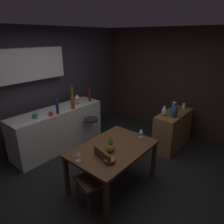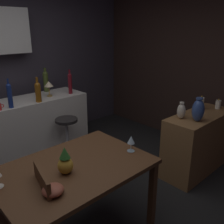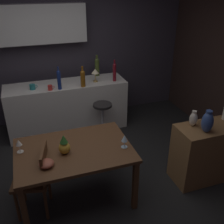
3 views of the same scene
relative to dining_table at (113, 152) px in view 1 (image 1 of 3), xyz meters
name	(u,v)px [view 1 (image 1 of 3)]	position (x,y,z in m)	size (l,w,h in m)	color
ground_plane	(108,174)	(0.16, 0.24, -0.66)	(9.00, 9.00, 0.00)	black
wall_kitchen_back	(34,83)	(0.10, 2.32, 0.75)	(5.20, 0.33, 2.60)	#38333D
wall_side_right	(163,80)	(2.71, 0.54, 0.64)	(0.10, 4.40, 2.60)	#33231E
dining_table	(113,152)	(0.00, 0.00, 0.00)	(1.35, 0.92, 0.74)	#56351E
kitchen_counter	(59,128)	(0.23, 1.76, -0.21)	(2.10, 0.60, 0.90)	silver
sideboard_cabinet	(173,130)	(1.88, -0.19, -0.25)	(1.10, 0.44, 0.82)	olive
chair_near_window	(96,176)	(-0.46, -0.06, -0.16)	(0.48, 0.48, 0.88)	#56351E
bar_stool	(91,131)	(0.73, 1.24, -0.31)	(0.34, 0.34, 0.66)	#262323
wine_glass_left	(78,153)	(-0.59, 0.14, 0.20)	(0.08, 0.08, 0.16)	silver
wine_glass_right	(141,131)	(0.58, -0.15, 0.20)	(0.08, 0.08, 0.16)	silver
pineapple_centerpiece	(111,145)	(-0.11, -0.05, 0.18)	(0.13, 0.13, 0.24)	gold
fruit_bowl	(110,160)	(-0.33, -0.22, 0.12)	(0.16, 0.16, 0.07)	#9E4C38
wine_bottle_ruby	(90,94)	(1.08, 1.62, 0.42)	(0.06, 0.06, 0.38)	maroon
wine_bottle_amber	(73,102)	(0.48, 1.53, 0.40)	(0.08, 0.08, 0.35)	#8C5114
wine_bottle_cobalt	(57,106)	(0.09, 1.53, 0.42)	(0.06, 0.06, 0.39)	navy
wine_bottle_olive	(72,93)	(0.86, 2.00, 0.43)	(0.08, 0.08, 0.39)	#475623
cup_red	(51,114)	(-0.06, 1.54, 0.28)	(0.11, 0.07, 0.08)	red
cup_teal	(35,116)	(-0.33, 1.67, 0.29)	(0.13, 0.09, 0.09)	teal
counter_lamp	(77,97)	(0.74, 1.68, 0.42)	(0.13, 0.13, 0.24)	#A58447
pillar_candle_tall	(174,106)	(2.07, -0.08, 0.25)	(0.07, 0.07, 0.20)	white
pillar_candle_short	(184,106)	(2.28, -0.23, 0.22)	(0.07, 0.07, 0.15)	white
vase_ceramic_ivory	(164,111)	(1.55, -0.09, 0.26)	(0.10, 0.10, 0.21)	beige
vase_ceramic_blue	(174,111)	(1.62, -0.28, 0.30)	(0.15, 0.15, 0.29)	#334C8C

